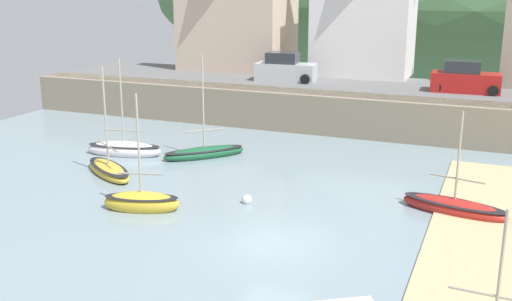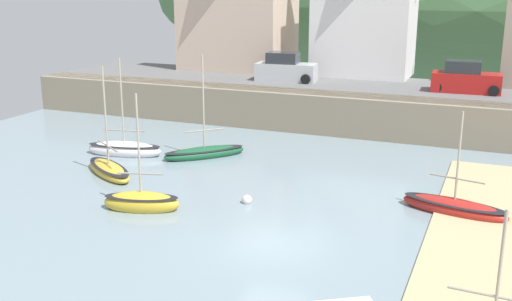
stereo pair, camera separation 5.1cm
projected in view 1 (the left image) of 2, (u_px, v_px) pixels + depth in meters
name	position (u px, v px, depth m)	size (l,w,h in m)	color
quay_seawall	(375.00, 112.00, 37.12)	(48.00, 9.40, 2.40)	gray
hillside_backdrop	(487.00, 2.00, 67.66)	(80.00, 44.00, 19.24)	#4D7A4A
waterfront_building_centre	(364.00, 9.00, 43.40)	(7.14, 4.64, 9.31)	white
dinghy_open_wooden	(109.00, 170.00, 29.60)	(4.16, 3.36, 5.40)	gold
rowboat_small_beached	(142.00, 202.00, 25.02)	(3.33, 1.94, 5.05)	gold
sailboat_tall_mast	(454.00, 207.00, 24.64)	(4.44, 2.14, 4.39)	#AA231D
sailboat_nearest_shore	(124.00, 149.00, 32.91)	(4.30, 2.00, 5.42)	white
sailboat_white_hull	(204.00, 152.00, 32.54)	(3.96, 4.05, 5.60)	#1A5632
parked_car_near_slipway	(285.00, 69.00, 42.02)	(4.24, 2.08, 1.95)	#B3B9BD
parked_car_by_wall	(465.00, 79.00, 37.72)	(4.17, 1.86, 1.95)	#B21B19
mooring_buoy	(247.00, 200.00, 25.83)	(0.44, 0.44, 0.44)	silver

